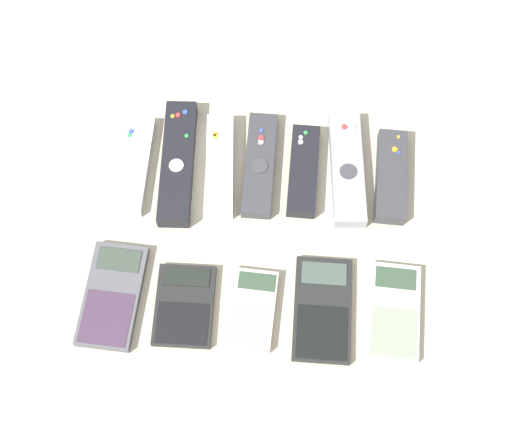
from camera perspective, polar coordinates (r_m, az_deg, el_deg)
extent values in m
plane|color=#B2A88E|center=(1.08, -0.08, -1.66)|extent=(3.00, 3.00, 0.00)
cube|color=white|center=(1.14, -9.90, 4.65)|extent=(0.06, 0.17, 0.02)
cylinder|color=green|center=(1.16, -10.11, 6.98)|extent=(0.01, 0.01, 0.00)
cylinder|color=blue|center=(1.16, -9.97, 7.31)|extent=(0.01, 0.01, 0.00)
cylinder|color=silver|center=(1.15, -9.04, 7.06)|extent=(0.01, 0.01, 0.00)
cube|color=black|center=(1.13, -6.28, 4.89)|extent=(0.05, 0.21, 0.03)
cylinder|color=silver|center=(1.11, -6.40, 4.69)|extent=(0.02, 0.02, 0.00)
cylinder|color=red|center=(1.16, -6.26, 8.66)|extent=(0.01, 0.01, 0.00)
cylinder|color=green|center=(1.14, -5.58, 7.03)|extent=(0.01, 0.01, 0.00)
cylinder|color=yellow|center=(1.16, -6.69, 8.56)|extent=(0.01, 0.01, 0.00)
cylinder|color=blue|center=(1.16, -5.69, 8.89)|extent=(0.01, 0.01, 0.00)
cube|color=white|center=(1.12, -2.91, 4.66)|extent=(0.05, 0.17, 0.03)
cylinder|color=orange|center=(1.13, -3.31, 7.20)|extent=(0.01, 0.01, 0.00)
cylinder|color=yellow|center=(1.13, -3.30, 6.99)|extent=(0.01, 0.01, 0.00)
cube|color=#333338|center=(1.12, 0.44, 4.75)|extent=(0.05, 0.18, 0.02)
cylinder|color=#38383D|center=(1.11, 0.42, 4.66)|extent=(0.03, 0.03, 0.00)
cylinder|color=red|center=(1.14, 0.65, 6.88)|extent=(0.01, 0.01, 0.00)
cylinder|color=blue|center=(1.14, 0.45, 7.51)|extent=(0.01, 0.01, 0.00)
cylinder|color=silver|center=(1.13, 0.29, 6.58)|extent=(0.01, 0.01, 0.00)
cube|color=black|center=(1.12, 3.81, 4.27)|extent=(0.05, 0.15, 0.02)
cylinder|color=green|center=(1.14, 3.99, 7.30)|extent=(0.01, 0.01, 0.00)
cylinder|color=silver|center=(1.13, 3.60, 6.57)|extent=(0.01, 0.01, 0.00)
cylinder|color=silver|center=(1.13, 3.61, 6.93)|extent=(0.01, 0.01, 0.00)
cube|color=gray|center=(1.13, 7.29, 4.40)|extent=(0.06, 0.19, 0.02)
cylinder|color=#38383D|center=(1.11, 7.39, 4.19)|extent=(0.03, 0.03, 0.00)
cylinder|color=silver|center=(1.15, 7.82, 7.65)|extent=(0.01, 0.01, 0.00)
cylinder|color=red|center=(1.15, 7.07, 7.72)|extent=(0.01, 0.01, 0.00)
cube|color=#333338|center=(1.13, 10.73, 3.77)|extent=(0.05, 0.16, 0.02)
cylinder|color=orange|center=(1.14, 11.05, 5.88)|extent=(0.01, 0.01, 0.00)
cylinder|color=orange|center=(1.15, 11.33, 6.85)|extent=(0.01, 0.01, 0.00)
cylinder|color=blue|center=(1.14, 11.36, 5.62)|extent=(0.01, 0.01, 0.00)
cube|color=#4C4C51|center=(1.06, -11.41, -5.64)|extent=(0.09, 0.16, 0.01)
cube|color=#333D33|center=(1.07, -10.91, -2.81)|extent=(0.07, 0.04, 0.00)
cube|color=#3C2B3E|center=(1.04, -11.89, -7.37)|extent=(0.07, 0.08, 0.00)
cube|color=black|center=(1.04, -5.74, -6.52)|extent=(0.08, 0.12, 0.01)
cube|color=black|center=(1.05, -5.57, -4.26)|extent=(0.07, 0.03, 0.00)
cube|color=black|center=(1.03, -5.92, -7.90)|extent=(0.07, 0.06, 0.00)
cube|color=beige|center=(1.03, -0.19, -6.86)|extent=(0.08, 0.12, 0.02)
cube|color=#2D422D|center=(1.04, 0.08, -4.63)|extent=(0.06, 0.03, 0.00)
cube|color=gray|center=(1.02, -0.38, -8.17)|extent=(0.06, 0.06, 0.00)
cube|color=black|center=(1.04, 5.34, -6.82)|extent=(0.08, 0.16, 0.01)
cube|color=#38473D|center=(1.05, 5.47, -3.96)|extent=(0.07, 0.04, 0.00)
cube|color=black|center=(1.02, 5.31, -8.62)|extent=(0.07, 0.08, 0.00)
cube|color=#B2B2B7|center=(1.05, 10.94, -6.89)|extent=(0.08, 0.15, 0.01)
cube|color=#2D422D|center=(1.06, 11.11, -4.28)|extent=(0.06, 0.03, 0.00)
cube|color=gray|center=(1.04, 10.95, -8.50)|extent=(0.07, 0.07, 0.00)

